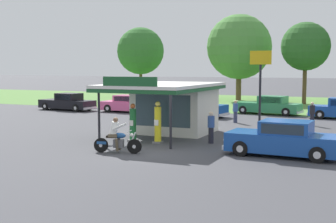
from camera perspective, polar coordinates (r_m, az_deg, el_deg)
The scene contains 18 objects.
ground_plane at distance 20.68m, azimuth -2.97°, elevation -4.96°, with size 300.00×300.00×0.00m, color #424247.
grass_verge_strip at distance 49.14m, azimuth 13.11°, elevation 0.98°, with size 120.00×24.00×0.01m, color #56843D.
service_station_kiosk at distance 26.04m, azimuth 0.55°, elevation 0.93°, with size 4.76×7.52×3.32m.
gas_pump_nearside at distance 23.36m, azimuth -4.38°, elevation -1.57°, with size 0.44×0.44×1.93m.
gas_pump_offside at distance 22.73m, azimuth -1.27°, elevation -1.56°, with size 0.44×0.44×2.09m.
motorcycle_with_rider at distance 20.29m, azimuth -6.39°, elevation -3.32°, with size 2.15×0.74×1.58m.
featured_classic_sedan at distance 20.09m, azimuth 14.09°, elevation -3.41°, with size 4.89×2.11×1.51m.
parked_car_back_row_left at distance 38.56m, azimuth -4.55°, elevation 0.90°, with size 5.53×2.04×1.43m.
parked_car_back_row_right at distance 37.69m, azimuth 12.37°, elevation 0.69°, with size 5.54×2.45×1.49m.
parked_car_back_row_centre_left at distance 41.30m, azimuth -12.38°, elevation 1.09°, with size 5.53×2.35×1.50m.
parked_car_back_row_far_left at distance 35.18m, azimuth 3.32°, elevation 0.50°, with size 5.35×2.42×1.53m.
bystander_strolling_foreground at distance 31.49m, azimuth 8.37°, elevation 0.07°, with size 0.34×0.34×1.52m.
bystander_leaning_by_kiosk at distance 30.97m, azimuth 17.45°, elevation -0.22°, with size 0.34×0.34×1.54m.
bystander_chatting_near_pumps at distance 22.78m, azimuth 5.37°, elevation -1.90°, with size 0.34×0.34×1.58m.
tree_oak_right at distance 53.21m, azimuth 8.77°, elevation 7.82°, with size 7.34×7.34×9.74m.
tree_oak_far_right at distance 56.67m, azimuth -3.42°, elevation 7.50°, with size 5.73×5.73×8.62m.
tree_oak_far_left at distance 49.40m, azimuth 16.52°, elevation 7.63°, with size 4.96×4.96×8.37m.
roadside_pole_sign at distance 24.07m, azimuth 11.38°, elevation 3.96°, with size 1.10×0.12×4.60m.
Camera 1 is at (9.24, -18.11, 3.75)m, focal length 49.14 mm.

